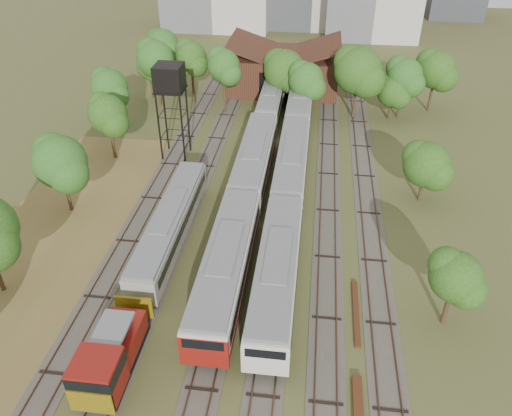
# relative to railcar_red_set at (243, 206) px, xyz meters

# --- Properties ---
(dry_grass_patch) EXTENTS (14.00, 60.00, 0.04)m
(dry_grass_patch) POSITION_rel_railcar_red_set_xyz_m (-16.00, -13.58, -2.14)
(dry_grass_patch) COLOR brown
(dry_grass_patch) RESTS_ON ground
(tracks) EXTENTS (24.60, 80.00, 0.19)m
(tracks) POSITION_rel_railcar_red_set_xyz_m (1.33, 3.42, -2.12)
(tracks) COLOR #4C473D
(tracks) RESTS_ON ground
(railcar_red_set) EXTENTS (3.29, 34.57, 4.08)m
(railcar_red_set) POSITION_rel_railcar_red_set_xyz_m (0.00, 0.00, 0.00)
(railcar_red_set) COLOR black
(railcar_red_set) RESTS_ON ground
(railcar_green_set) EXTENTS (3.14, 52.08, 3.88)m
(railcar_green_set) POSITION_rel_railcar_red_set_xyz_m (4.00, 8.65, -0.11)
(railcar_green_set) COLOR black
(railcar_green_set) RESTS_ON ground
(railcar_rear) EXTENTS (2.86, 16.08, 3.54)m
(railcar_rear) POSITION_rel_railcar_red_set_xyz_m (0.00, 27.25, -0.29)
(railcar_rear) COLOR black
(railcar_rear) RESTS_ON ground
(shunter_locomotive) EXTENTS (2.83, 8.10, 3.71)m
(shunter_locomotive) POSITION_rel_railcar_red_set_xyz_m (-6.00, -18.16, -0.37)
(shunter_locomotive) COLOR black
(shunter_locomotive) RESTS_ON ground
(old_grey_coach) EXTENTS (2.70, 18.00, 3.33)m
(old_grey_coach) POSITION_rel_railcar_red_set_xyz_m (-6.00, -3.25, -0.34)
(old_grey_coach) COLOR black
(old_grey_coach) RESTS_ON ground
(water_tower) EXTENTS (3.13, 3.13, 10.82)m
(water_tower) POSITION_rel_railcar_red_set_xyz_m (-9.88, 13.06, 6.96)
(water_tower) COLOR black
(water_tower) RESTS_ON ground
(rail_pile_far) EXTENTS (0.43, 6.81, 0.22)m
(rail_pile_far) POSITION_rel_railcar_red_set_xyz_m (10.20, -10.27, -2.05)
(rail_pile_far) COLOR #562D18
(rail_pile_far) RESTS_ON ground
(maintenance_shed) EXTENTS (16.45, 11.55, 7.58)m
(maintenance_shed) POSITION_rel_railcar_red_set_xyz_m (1.00, 36.40, 0.76)
(maintenance_shed) COLOR #391F14
(maintenance_shed) RESTS_ON ground
(tree_band_left) EXTENTS (7.41, 76.24, 8.65)m
(tree_band_left) POSITION_rel_railcar_red_set_xyz_m (-18.13, 3.58, 3.12)
(tree_band_left) COLOR #382616
(tree_band_left) RESTS_ON ground
(tree_band_far) EXTENTS (43.09, 9.85, 9.58)m
(tree_band_far) POSITION_rel_railcar_red_set_xyz_m (4.31, 27.95, 3.87)
(tree_band_far) COLOR #382616
(tree_band_far) RESTS_ON ground
(tree_band_right) EXTENTS (5.57, 41.16, 6.39)m
(tree_band_right) POSITION_rel_railcar_red_set_xyz_m (16.69, 9.31, 1.96)
(tree_band_right) COLOR #382616
(tree_band_right) RESTS_ON ground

